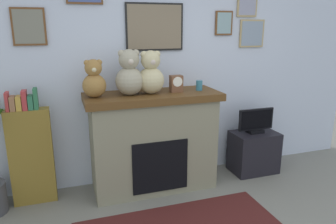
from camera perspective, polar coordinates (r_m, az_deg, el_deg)
name	(u,v)px	position (r m, az deg, el deg)	size (l,w,h in m)	color
back_wall	(174,73)	(3.98, 1.06, 7.02)	(5.20, 0.15, 2.60)	silver
fireplace	(153,141)	(3.73, -2.66, -5.13)	(1.51, 0.62, 1.14)	gray
bookshelf	(31,153)	(3.71, -23.21, -6.66)	(0.44, 0.16, 1.26)	olive
tv_stand	(254,152)	(4.38, 14.99, -6.88)	(0.58, 0.40, 0.54)	black
television	(256,122)	(4.24, 15.38, -1.67)	(0.48, 0.14, 0.32)	black
candle_jar	(199,85)	(3.74, 5.57, 4.75)	(0.07, 0.07, 0.12)	teal
mantel_clock	(176,84)	(3.63, 1.46, 5.08)	(0.14, 0.10, 0.19)	brown
teddy_bear_tan	(94,80)	(3.42, -13.04, 5.51)	(0.25, 0.25, 0.40)	olive
teddy_bear_brown	(129,75)	(3.46, -6.90, 6.62)	(0.30, 0.30, 0.49)	#A39B83
teddy_bear_grey	(151,74)	(3.52, -3.08, 6.70)	(0.29, 0.29, 0.47)	#C8BB8D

